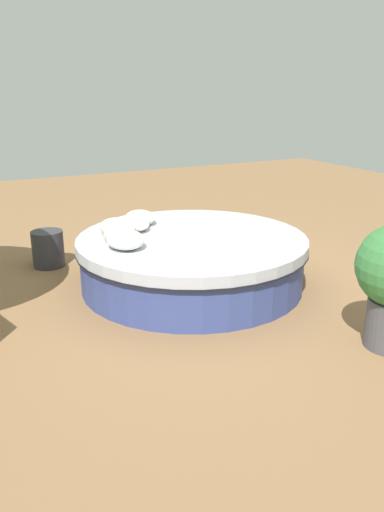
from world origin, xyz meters
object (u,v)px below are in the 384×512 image
(throw_pillow_4, at_px, (125,240))
(throw_pillow_3, at_px, (119,234))
(throw_pillow_1, at_px, (132,223))
(throw_pillow_0, at_px, (141,217))
(throw_pillow_2, at_px, (118,227))
(round_bed, at_px, (192,260))
(side_table, at_px, (48,249))

(throw_pillow_4, bearing_deg, throw_pillow_3, 174.99)
(throw_pillow_1, height_order, throw_pillow_4, throw_pillow_4)
(throw_pillow_0, height_order, throw_pillow_4, throw_pillow_4)
(throw_pillow_3, bearing_deg, throw_pillow_2, 164.56)
(throw_pillow_0, height_order, throw_pillow_1, throw_pillow_0)
(throw_pillow_1, distance_m, throw_pillow_2, 0.27)
(round_bed, xyz_separation_m, side_table, (-1.38, -1.32, -0.07))
(throw_pillow_4, xyz_separation_m, side_table, (-1.46, -0.52, -0.44))
(throw_pillow_3, xyz_separation_m, side_table, (-1.20, -0.54, -0.43))
(round_bed, distance_m, throw_pillow_4, 0.89)
(throw_pillow_0, relative_size, side_table, 0.99)
(round_bed, bearing_deg, throw_pillow_2, -121.48)
(throw_pillow_1, bearing_deg, round_bed, 40.15)
(throw_pillow_1, bearing_deg, throw_pillow_0, 135.00)
(throw_pillow_0, bearing_deg, throw_pillow_4, -30.53)
(round_bed, height_order, throw_pillow_4, throw_pillow_4)
(throw_pillow_2, distance_m, throw_pillow_4, 0.52)
(throw_pillow_1, bearing_deg, throw_pillow_3, -35.79)
(throw_pillow_0, xyz_separation_m, throw_pillow_2, (0.33, -0.41, 0.01))
(round_bed, relative_size, throw_pillow_2, 4.85)
(throw_pillow_4, bearing_deg, throw_pillow_2, 169.72)
(round_bed, relative_size, throw_pillow_1, 4.63)
(throw_pillow_4, bearing_deg, round_bed, 95.24)
(round_bed, distance_m, throw_pillow_3, 0.88)
(throw_pillow_0, bearing_deg, side_table, -121.18)
(throw_pillow_0, distance_m, throw_pillow_1, 0.26)
(throw_pillow_3, relative_size, throw_pillow_4, 0.98)
(throw_pillow_0, xyz_separation_m, throw_pillow_3, (0.59, -0.48, 0.00))
(throw_pillow_1, height_order, throw_pillow_2, throw_pillow_2)
(throw_pillow_2, relative_size, side_table, 1.16)
(throw_pillow_2, relative_size, throw_pillow_3, 1.19)
(throw_pillow_3, bearing_deg, throw_pillow_4, -5.01)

